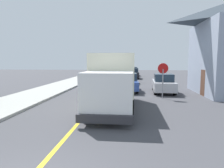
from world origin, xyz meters
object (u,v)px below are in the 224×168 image
object	(u,v)px
parked_car_furthest	(133,72)
stop_sign	(163,74)
parked_van_across	(163,84)
parked_car_mid	(128,77)
parked_car_far	(133,74)
box_truck	(114,79)
parked_car_near	(128,83)

from	to	relation	value
parked_car_furthest	stop_sign	xyz separation A→B (m)	(2.11, -23.53, 1.06)
parked_van_across	stop_sign	distance (m)	3.10
parked_car_mid	parked_car_far	size ratio (longest dim) A/B	1.01
box_truck	parked_car_far	distance (m)	21.09
parked_car_mid	parked_van_across	size ratio (longest dim) A/B	1.00
parked_car_furthest	parked_van_across	xyz separation A→B (m)	(2.61, -20.66, 0.00)
parked_car_furthest	parked_van_across	distance (m)	20.83
parked_car_near	parked_van_across	xyz separation A→B (m)	(3.18, -0.58, 0.00)
box_truck	parked_car_mid	bearing A→B (deg)	87.72
parked_van_across	stop_sign	xyz separation A→B (m)	(-0.50, -2.87, 1.06)
parked_car_near	parked_car_mid	size ratio (longest dim) A/B	1.00
parked_car_far	parked_car_furthest	world-z (taller)	same
parked_car_mid	parked_car_far	xyz separation A→B (m)	(0.68, 6.87, 0.00)
parked_car_far	parked_van_across	bearing A→B (deg)	-79.76
parked_car_near	stop_sign	size ratio (longest dim) A/B	1.69
parked_van_across	parked_car_far	bearing A→B (deg)	100.24
parked_car_far	parked_van_across	size ratio (longest dim) A/B	0.99
box_truck	parked_car_near	world-z (taller)	box_truck
parked_car_near	stop_sign	xyz separation A→B (m)	(2.69, -3.44, 1.06)
parked_car_near	parked_van_across	world-z (taller)	same
parked_car_near	parked_car_mid	distance (m)	7.16
box_truck	parked_van_across	distance (m)	7.57
parked_car_furthest	parked_van_across	bearing A→B (deg)	-82.79
parked_car_near	parked_car_mid	xyz separation A→B (m)	(-0.13, 7.16, 0.00)
parked_van_across	stop_sign	bearing A→B (deg)	-99.84
parked_car_near	stop_sign	world-z (taller)	stop_sign
box_truck	parked_car_furthest	xyz separation A→B (m)	(1.26, 27.09, -0.97)
stop_sign	parked_car_near	bearing A→B (deg)	127.95
parked_car_far	stop_sign	world-z (taller)	stop_sign
box_truck	parked_van_across	world-z (taller)	box_truck
box_truck	parked_van_across	bearing A→B (deg)	58.91
parked_car_mid	parked_car_far	distance (m)	6.90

